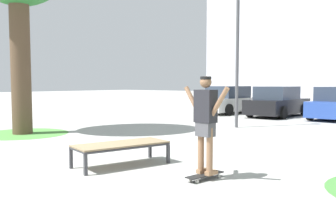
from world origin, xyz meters
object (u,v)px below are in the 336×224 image
car_black (278,103)px  car_white (229,101)px  skate_box (121,145)px  skater (206,118)px  light_post (238,24)px  skateboard (205,175)px

car_black → car_white: bearing=177.1°
skate_box → car_black: 12.99m
skater → light_post: light_post is taller
car_black → light_post: (0.72, -5.51, 3.13)m
skate_box → skateboard: 1.96m
car_white → skateboard: bearing=-61.7°
skater → skateboard: bearing=-98.2°
skateboard → car_white: 14.54m
skater → car_black: (-4.05, 12.65, -0.38)m
skate_box → skateboard: size_ratio=2.48×
car_black → light_post: light_post is taller
car_black → skateboard: bearing=-72.2°
skateboard → skater: size_ratio=0.48×
skateboard → light_post: light_post is taller
skate_box → car_black: (-2.13, 12.81, 0.28)m
skater → car_white: bearing=118.3°
skate_box → skateboard: skate_box is taller
skater → car_white: size_ratio=0.39×
car_white → skater: bearing=-61.7°
car_white → light_post: bearing=-57.8°
skater → light_post: bearing=115.0°
skate_box → skater: size_ratio=1.20×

